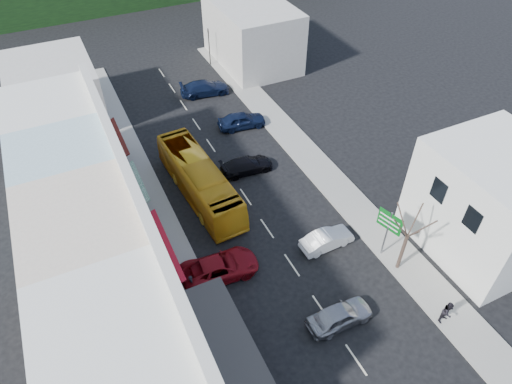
{
  "coord_description": "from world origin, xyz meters",
  "views": [
    {
      "loc": [
        -11.28,
        -17.55,
        26.03
      ],
      "look_at": [
        0.0,
        6.0,
        2.2
      ],
      "focal_mm": 32.0,
      "sensor_mm": 36.0,
      "label": 1
    }
  ],
  "objects_px": {
    "direction_sign": "(386,234)",
    "street_tree": "(407,237)",
    "car_silver": "(340,316)",
    "pedestrian_left": "(191,282)",
    "bus": "(199,181)",
    "car_red": "(219,268)",
    "traffic_signal": "(209,47)",
    "pedestrian_right": "(448,313)",
    "car_white": "(327,239)"
  },
  "relations": [
    {
      "from": "car_red",
      "to": "pedestrian_left",
      "type": "height_order",
      "value": "pedestrian_left"
    },
    {
      "from": "direction_sign",
      "to": "car_white",
      "type": "bearing_deg",
      "value": 126.27
    },
    {
      "from": "bus",
      "to": "street_tree",
      "type": "xyz_separation_m",
      "value": [
        9.93,
        -13.37,
        1.8
      ]
    },
    {
      "from": "pedestrian_left",
      "to": "street_tree",
      "type": "distance_m",
      "value": 14.75
    },
    {
      "from": "direction_sign",
      "to": "car_red",
      "type": "bearing_deg",
      "value": 146.95
    },
    {
      "from": "car_silver",
      "to": "pedestrian_left",
      "type": "relative_size",
      "value": 2.59
    },
    {
      "from": "car_silver",
      "to": "street_tree",
      "type": "height_order",
      "value": "street_tree"
    },
    {
      "from": "traffic_signal",
      "to": "street_tree",
      "type": "bearing_deg",
      "value": 106.39
    },
    {
      "from": "direction_sign",
      "to": "street_tree",
      "type": "distance_m",
      "value": 1.98
    },
    {
      "from": "bus",
      "to": "car_red",
      "type": "bearing_deg",
      "value": -105.38
    },
    {
      "from": "bus",
      "to": "street_tree",
      "type": "distance_m",
      "value": 16.75
    },
    {
      "from": "car_silver",
      "to": "direction_sign",
      "type": "relative_size",
      "value": 1.03
    },
    {
      "from": "bus",
      "to": "pedestrian_left",
      "type": "bearing_deg",
      "value": -117.74
    },
    {
      "from": "bus",
      "to": "street_tree",
      "type": "bearing_deg",
      "value": -57.32
    },
    {
      "from": "car_white",
      "to": "pedestrian_left",
      "type": "height_order",
      "value": "pedestrian_left"
    },
    {
      "from": "pedestrian_right",
      "to": "direction_sign",
      "type": "height_order",
      "value": "direction_sign"
    },
    {
      "from": "car_red",
      "to": "street_tree",
      "type": "distance_m",
      "value": 12.92
    },
    {
      "from": "bus",
      "to": "street_tree",
      "type": "relative_size",
      "value": 1.73
    },
    {
      "from": "car_white",
      "to": "pedestrian_left",
      "type": "distance_m",
      "value": 10.44
    },
    {
      "from": "traffic_signal",
      "to": "pedestrian_left",
      "type": "bearing_deg",
      "value": 81.82
    },
    {
      "from": "car_silver",
      "to": "traffic_signal",
      "type": "bearing_deg",
      "value": -8.36
    },
    {
      "from": "pedestrian_left",
      "to": "traffic_signal",
      "type": "bearing_deg",
      "value": -30.56
    },
    {
      "from": "pedestrian_left",
      "to": "pedestrian_right",
      "type": "distance_m",
      "value": 16.62
    },
    {
      "from": "car_red",
      "to": "car_white",
      "type": "bearing_deg",
      "value": -93.03
    },
    {
      "from": "car_red",
      "to": "street_tree",
      "type": "bearing_deg",
      "value": -109.38
    },
    {
      "from": "car_silver",
      "to": "direction_sign",
      "type": "xyz_separation_m",
      "value": [
        5.95,
        3.43,
        1.44
      ]
    },
    {
      "from": "car_silver",
      "to": "car_white",
      "type": "xyz_separation_m",
      "value": [
        2.75,
        5.88,
        0.0
      ]
    },
    {
      "from": "car_red",
      "to": "traffic_signal",
      "type": "bearing_deg",
      "value": -16.43
    },
    {
      "from": "car_silver",
      "to": "pedestrian_right",
      "type": "relative_size",
      "value": 2.59
    },
    {
      "from": "street_tree",
      "to": "traffic_signal",
      "type": "height_order",
      "value": "street_tree"
    },
    {
      "from": "pedestrian_right",
      "to": "direction_sign",
      "type": "distance_m",
      "value": 6.43
    },
    {
      "from": "car_silver",
      "to": "pedestrian_left",
      "type": "xyz_separation_m",
      "value": [
        -7.68,
        6.32,
        0.3
      ]
    },
    {
      "from": "bus",
      "to": "pedestrian_right",
      "type": "relative_size",
      "value": 6.82
    },
    {
      "from": "car_white",
      "to": "traffic_signal",
      "type": "height_order",
      "value": "traffic_signal"
    },
    {
      "from": "car_white",
      "to": "direction_sign",
      "type": "xyz_separation_m",
      "value": [
        3.2,
        -2.45,
        1.44
      ]
    },
    {
      "from": "pedestrian_right",
      "to": "direction_sign",
      "type": "xyz_separation_m",
      "value": [
        -0.21,
        6.32,
        1.14
      ]
    },
    {
      "from": "bus",
      "to": "direction_sign",
      "type": "relative_size",
      "value": 2.7
    },
    {
      "from": "direction_sign",
      "to": "pedestrian_left",
      "type": "bearing_deg",
      "value": 151.7
    },
    {
      "from": "pedestrian_right",
      "to": "traffic_signal",
      "type": "distance_m",
      "value": 39.65
    },
    {
      "from": "car_red",
      "to": "direction_sign",
      "type": "relative_size",
      "value": 1.07
    },
    {
      "from": "bus",
      "to": "traffic_signal",
      "type": "bearing_deg",
      "value": 62.7
    },
    {
      "from": "pedestrian_right",
      "to": "traffic_signal",
      "type": "bearing_deg",
      "value": 82.65
    },
    {
      "from": "street_tree",
      "to": "pedestrian_left",
      "type": "bearing_deg",
      "value": 162.27
    },
    {
      "from": "bus",
      "to": "car_white",
      "type": "xyz_separation_m",
      "value": [
        6.49,
        -9.37,
        -0.85
      ]
    },
    {
      "from": "car_red",
      "to": "direction_sign",
      "type": "distance_m",
      "value": 11.98
    },
    {
      "from": "direction_sign",
      "to": "street_tree",
      "type": "height_order",
      "value": "street_tree"
    },
    {
      "from": "car_red",
      "to": "street_tree",
      "type": "height_order",
      "value": "street_tree"
    },
    {
      "from": "bus",
      "to": "car_red",
      "type": "xyz_separation_m",
      "value": [
        -1.7,
        -8.4,
        -0.85
      ]
    },
    {
      "from": "car_white",
      "to": "car_red",
      "type": "xyz_separation_m",
      "value": [
        -8.19,
        0.97,
        0.0
      ]
    },
    {
      "from": "pedestrian_right",
      "to": "traffic_signal",
      "type": "relative_size",
      "value": 0.37
    }
  ]
}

